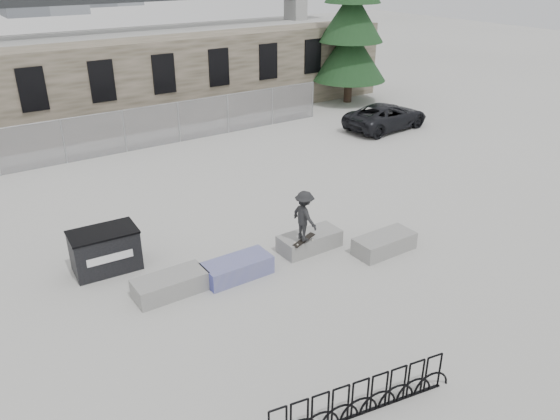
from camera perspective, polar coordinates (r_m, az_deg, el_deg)
The scene contains 12 objects.
ground at distance 16.53m, azimuth -1.00°, elevation -5.74°, with size 120.00×120.00×0.00m, color #B5B5B0.
stone_wall at distance 29.85m, azimuth -18.66°, elevation 11.83°, with size 36.00×2.58×4.50m.
chainlink_fence at distance 26.67m, azimuth -15.96°, elevation 7.97°, with size 22.06×0.06×2.02m.
planter_far_left at distance 15.37m, azimuth -11.40°, elevation -7.60°, with size 2.00×0.90×0.55m.
planter_center_left at distance 15.87m, azimuth -4.51°, elevation -6.00°, with size 2.00×0.90×0.55m.
planter_center_right at distance 17.27m, azimuth 3.11°, elevation -3.19°, with size 2.00×0.90×0.55m.
planter_offset at distance 17.41m, azimuth 10.84°, elevation -3.39°, with size 2.00×0.90×0.55m.
dumpster at distance 16.81m, azimuth -17.81°, elevation -4.02°, with size 1.98×1.28×1.26m.
bike_rack at distance 11.65m, azimuth 8.35°, elevation -18.91°, with size 4.43×0.82×0.90m.
spruce_tree at distance 34.68m, azimuth 7.49°, elevation 19.06°, with size 4.53×4.53×11.50m.
suv at distance 29.93m, azimuth 11.03°, elevation 9.59°, with size 2.26×4.91×1.36m, color black.
skateboarder at distance 16.21m, azimuth 2.56°, elevation -0.63°, with size 0.81×1.03×1.70m.
Camera 1 is at (-7.68, -11.93, 8.49)m, focal length 35.00 mm.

